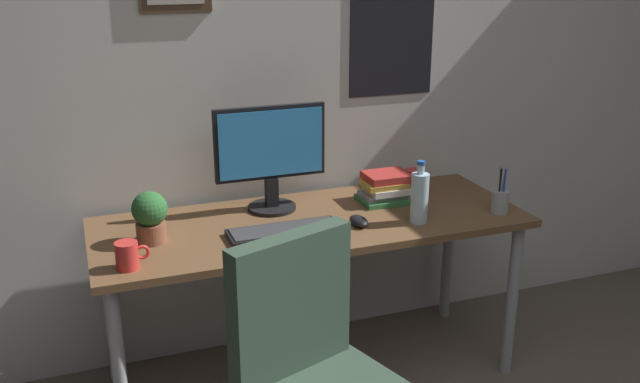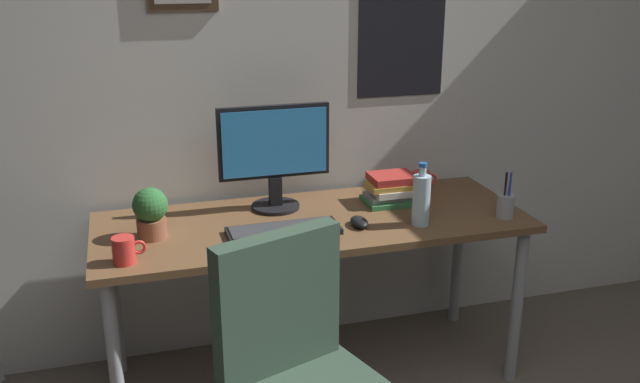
{
  "view_description": "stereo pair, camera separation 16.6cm",
  "coord_description": "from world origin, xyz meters",
  "views": [
    {
      "loc": [
        -0.91,
        -0.7,
        1.74
      ],
      "look_at": [
        -0.06,
        1.64,
        0.88
      ],
      "focal_mm": 38.95,
      "sensor_mm": 36.0,
      "label": 1
    },
    {
      "loc": [
        -0.76,
        -0.75,
        1.74
      ],
      "look_at": [
        -0.06,
        1.64,
        0.88
      ],
      "focal_mm": 38.95,
      "sensor_mm": 36.0,
      "label": 2
    }
  ],
  "objects": [
    {
      "name": "coffee_mug_near",
      "position": [
        0.5,
        1.94,
        0.77
      ],
      "size": [
        0.12,
        0.08,
        0.09
      ],
      "color": "red",
      "rests_on": "desk"
    },
    {
      "name": "pen_cup",
      "position": [
        0.69,
        1.55,
        0.78
      ],
      "size": [
        0.07,
        0.07,
        0.2
      ],
      "color": "#9EA0A5",
      "rests_on": "desk"
    },
    {
      "name": "coffee_mug_far",
      "position": [
        -0.79,
        1.53,
        0.77
      ],
      "size": [
        0.12,
        0.08,
        0.1
      ],
      "color": "red",
      "rests_on": "desk"
    },
    {
      "name": "computer_mouse",
      "position": [
        0.09,
        1.62,
        0.74
      ],
      "size": [
        0.06,
        0.11,
        0.04
      ],
      "color": "black",
      "rests_on": "desk"
    },
    {
      "name": "book_stack_left",
      "position": [
        0.31,
        1.84,
        0.78
      ],
      "size": [
        0.23,
        0.17,
        0.12
      ],
      "color": "#33723F",
      "rests_on": "desk"
    },
    {
      "name": "water_bottle",
      "position": [
        0.33,
        1.57,
        0.83
      ],
      "size": [
        0.07,
        0.07,
        0.25
      ],
      "color": "silver",
      "rests_on": "desk"
    },
    {
      "name": "wall_back",
      "position": [
        -0.0,
        2.15,
        1.3
      ],
      "size": [
        4.4,
        0.1,
        2.6
      ],
      "color": "silver",
      "rests_on": "ground_plane"
    },
    {
      "name": "office_chair",
      "position": [
        -0.31,
        0.99,
        0.53
      ],
      "size": [
        0.59,
        0.6,
        0.95
      ],
      "color": "#334738",
      "rests_on": "ground_plane"
    },
    {
      "name": "potted_plant",
      "position": [
        -0.69,
        1.73,
        0.83
      ],
      "size": [
        0.13,
        0.13,
        0.2
      ],
      "color": "brown",
      "rests_on": "desk"
    },
    {
      "name": "keyboard",
      "position": [
        -0.21,
        1.63,
        0.74
      ],
      "size": [
        0.43,
        0.15,
        0.03
      ],
      "color": "black",
      "rests_on": "desk"
    },
    {
      "name": "desk",
      "position": [
        -0.06,
        1.74,
        0.65
      ],
      "size": [
        1.72,
        0.65,
        0.73
      ],
      "color": "brown",
      "rests_on": "ground_plane"
    },
    {
      "name": "monitor",
      "position": [
        -0.17,
        1.91,
        0.96
      ],
      "size": [
        0.46,
        0.2,
        0.43
      ],
      "color": "black",
      "rests_on": "desk"
    }
  ]
}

